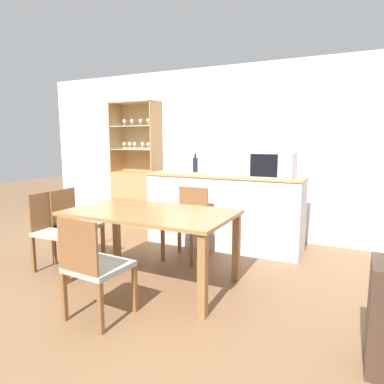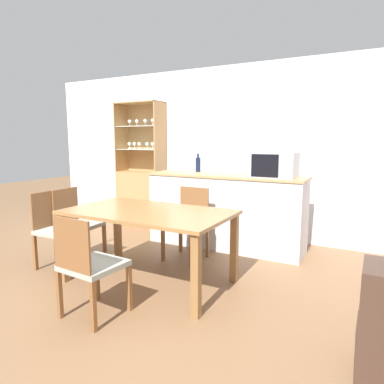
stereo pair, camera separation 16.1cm
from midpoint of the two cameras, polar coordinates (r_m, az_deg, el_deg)
name	(u,v)px [view 2 (the right image)]	position (r m, az deg, el deg)	size (l,w,h in m)	color
ground_plane	(115,299)	(3.37, -11.36, -17.09)	(18.00, 18.00, 0.00)	brown
wall_back	(227,152)	(5.33, 6.72, 6.67)	(6.80, 0.06, 2.55)	silver
kitchen_counter	(225,211)	(4.68, 6.45, -3.17)	(2.15, 0.55, 1.00)	silver
display_cabinet	(142,189)	(5.93, -7.60, 0.43)	(0.83, 0.36, 2.07)	tan
dining_table	(148,220)	(3.49, -6.01, -4.63)	(1.66, 0.96, 0.75)	olive
dining_chair_head_near	(90,265)	(2.95, -15.18, -11.68)	(0.47, 0.47, 0.87)	#999E93
dining_chair_head_far	(188,223)	(4.22, 0.35, -5.18)	(0.45, 0.45, 0.87)	#999E93
dining_chair_side_left_far	(77,224)	(4.39, -17.63, -5.05)	(0.47, 0.47, 0.87)	#999E93
dining_chair_side_left_near	(58,229)	(4.20, -20.45, -5.79)	(0.46, 0.46, 0.87)	#999E93
microwave	(275,165)	(4.35, 14.70, 4.40)	(0.52, 0.39, 0.31)	#B7BABF
wine_bottle	(198,164)	(4.97, 1.94, 4.64)	(0.07, 0.07, 0.27)	#141E38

